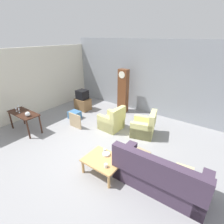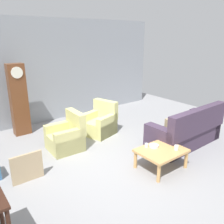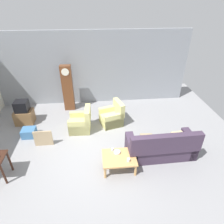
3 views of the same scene
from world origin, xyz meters
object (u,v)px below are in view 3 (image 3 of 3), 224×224
Objects in this scene: framed_picture_leaning at (43,138)px; armchair_olive_near at (81,123)px; couch_floral at (161,147)px; cup_blue_rimmed at (112,150)px; coffee_table_wood at (119,158)px; cup_white_porcelain at (128,160)px; cup_cream_tall at (130,148)px; bowl_white_stacked at (117,152)px; grandfather_clock at (68,88)px; storage_box_blue at (29,133)px; tv_stand_cabinet at (25,117)px; armchair_olive_far at (112,117)px; tv_crt at (22,106)px.

armchair_olive_near is at bearing 32.16° from framed_picture_leaning.
couch_floral is 1.52m from cup_blue_rimmed.
couch_floral is at bearing -13.12° from framed_picture_leaning.
coffee_table_wood is 0.32m from cup_white_porcelain.
cup_cream_tall reaches higher than bowl_white_stacked.
grandfather_clock reaches higher than cup_cream_tall.
couch_floral is at bearing -33.04° from armchair_olive_near.
storage_box_blue is at bearing 151.72° from bowl_white_stacked.
tv_stand_cabinet is (-4.75, 2.31, -0.08)m from couch_floral.
armchair_olive_near is at bearing 120.26° from coffee_table_wood.
armchair_olive_far is 2.08× the size of storage_box_blue.
armchair_olive_near is at bearing 6.79° from storage_box_blue.
cup_white_porcelain reaches higher than storage_box_blue.
cup_white_porcelain is at bearing -38.29° from tv_stand_cabinet.
cup_white_porcelain is (3.63, -2.86, -0.29)m from tv_crt.
armchair_olive_near is 2.31m from coffee_table_wood.
tv_stand_cabinet is 4.46m from cup_cream_tall.
bowl_white_stacked is at bearing -172.42° from couch_floral.
tv_crt is at bearing 163.17° from armchair_olive_near.
armchair_olive_far is 11.50× the size of cup_blue_rimmed.
cup_blue_rimmed is at bearing -178.04° from cup_cream_tall.
armchair_olive_far is 2.04m from cup_cream_tall.
framed_picture_leaning is at bearing 166.88° from couch_floral.
framed_picture_leaning reaches higher than cup_white_porcelain.
tv_crt is 2.44× the size of bowl_white_stacked.
cup_blue_rimmed reaches higher than cup_cream_tall.
grandfather_clock is 19.91× the size of cup_white_porcelain.
armchair_olive_far is 2.02× the size of tv_crt.
bowl_white_stacked is at bearing -24.25° from framed_picture_leaning.
couch_floral is 4.42× the size of tv_crt.
framed_picture_leaning is at bearing 161.26° from cup_cream_tall.
armchair_olive_near is at bearing 121.70° from bowl_white_stacked.
tv_stand_cabinet is at bearing -150.03° from grandfather_clock.
couch_floral is at bearing 14.87° from coffee_table_wood.
tv_crt is 0.80× the size of framed_picture_leaning.
bowl_white_stacked is (2.34, -1.06, 0.17)m from framed_picture_leaning.
grandfather_clock is (-1.76, 1.34, 0.69)m from armchair_olive_far.
cup_cream_tall is (3.77, -2.38, 0.18)m from tv_stand_cabinet.
grandfather_clock is 2.41m from storage_box_blue.
armchair_olive_near reaches higher than coffee_table_wood.
tv_stand_cabinet is 4.03m from cup_blue_rimmed.
framed_picture_leaning reaches higher than tv_stand_cabinet.
tv_stand_cabinet is 1.76m from framed_picture_leaning.
bowl_white_stacked is (-0.07, -2.12, 0.15)m from armchair_olive_far.
cup_cream_tall is (0.54, 0.02, -0.01)m from cup_blue_rimmed.
cup_cream_tall is at bearing 37.82° from coffee_table_wood.
cup_cream_tall is (2.76, -0.94, 0.17)m from framed_picture_leaning.
cup_white_porcelain is at bearing -53.36° from bowl_white_stacked.
tv_stand_cabinet is at bearing 141.80° from coffee_table_wood.
grandfather_clock is 1.93m from tv_crt.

